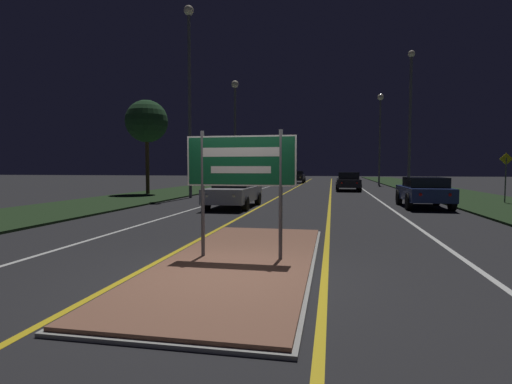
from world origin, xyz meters
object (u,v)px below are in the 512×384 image
streetlight_right_near (410,109)px  car_approaching_0 (234,191)px  highway_sign (241,167)px  car_receding_1 (348,181)px  streetlight_right_far (380,122)px  warning_sign (506,173)px  streetlight_left_near (189,73)px  car_approaching_1 (245,180)px  streetlight_left_far (235,115)px  car_approaching_2 (297,177)px  car_receding_0 (424,191)px

streetlight_right_near → car_approaching_0: 14.93m
highway_sign → car_receding_1: (2.90, 24.60, -1.04)m
streetlight_right_far → warning_sign: 21.85m
highway_sign → warning_sign: warning_sign is taller
streetlight_right_near → car_receding_1: streetlight_right_near is taller
streetlight_left_near → car_approaching_1: size_ratio=2.40×
streetlight_left_far → car_approaching_0: streetlight_left_far is taller
streetlight_left_far → streetlight_right_far: 16.27m
streetlight_left_near → warning_sign: size_ratio=4.58×
streetlight_left_near → car_receding_1: bearing=44.7°
streetlight_right_near → streetlight_right_far: streetlight_right_near is taller
streetlight_left_far → streetlight_right_far: (12.63, 10.26, 0.27)m
highway_sign → streetlight_left_far: size_ratio=0.27×
streetlight_left_far → car_approaching_1: (0.64, 0.90, -5.39)m
car_receding_1 → warning_sign: bearing=-55.5°
streetlight_right_near → car_approaching_2: 21.59m
streetlight_left_far → streetlight_right_near: bearing=-17.9°
car_approaching_1 → warning_sign: bearing=-36.6°
streetlight_right_near → streetlight_right_far: (-0.29, 14.45, 0.79)m
streetlight_right_far → car_approaching_0: 27.20m
streetlight_right_near → car_receding_1: 7.26m
car_receding_1 → car_approaching_2: (-5.30, 15.15, -0.01)m
car_approaching_2 → warning_sign: size_ratio=1.80×
streetlight_left_far → car_approaching_0: bearing=-76.4°
streetlight_left_far → car_receding_0: (11.95, -13.34, -5.41)m
streetlight_left_far → warning_sign: bearing=-33.4°
highway_sign → car_approaching_1: (-5.60, 25.86, -1.03)m
streetlight_right_near → highway_sign: bearing=-107.8°
car_approaching_1 → car_approaching_2: size_ratio=1.06×
car_receding_0 → car_approaching_1: (-11.31, 14.24, 0.02)m
car_receding_0 → car_approaching_2: bearing=106.1°
car_receding_1 → car_approaching_2: car_receding_1 is taller
car_receding_1 → warning_sign: (7.12, -10.35, 0.78)m
highway_sign → streetlight_left_far: 26.10m
car_approaching_0 → car_approaching_2: bearing=89.5°
highway_sign → streetlight_right_far: bearing=79.7°
highway_sign → car_receding_1: size_ratio=0.50×
streetlight_left_near → streetlight_right_far: size_ratio=1.21×
car_receding_1 → car_approaching_2: 16.05m
streetlight_left_near → car_approaching_2: streetlight_left_near is taller
car_approaching_0 → car_approaching_2: (0.26, 29.53, 0.00)m
streetlight_right_near → car_receding_0: streetlight_right_near is taller
car_approaching_2 → streetlight_right_far: bearing=-27.2°
streetlight_left_near → streetlight_right_near: bearing=22.8°
streetlight_left_near → streetlight_right_near: size_ratio=1.18×
streetlight_right_near → car_approaching_2: streetlight_right_near is taller
warning_sign → streetlight_left_near: bearing=176.7°
streetlight_left_far → car_receding_1: streetlight_left_far is taller
car_approaching_0 → car_receding_0: bearing=9.6°
streetlight_left_far → car_receding_0: streetlight_left_far is taller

